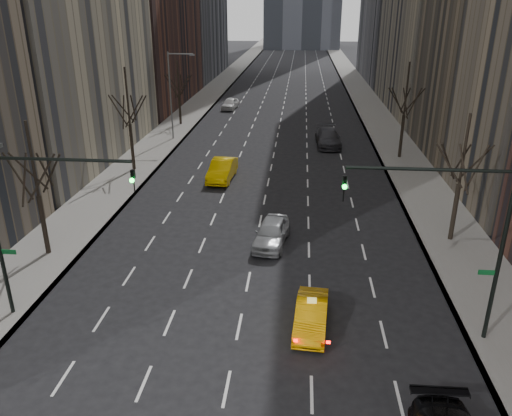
# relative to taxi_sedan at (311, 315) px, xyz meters

# --- Properties ---
(sidewalk_left) EXTENTS (4.50, 320.00, 0.15)m
(sidewalk_left) POSITION_rel_taxi_sedan_xyz_m (-15.51, 57.77, -0.59)
(sidewalk_left) COLOR slate
(sidewalk_left) RESTS_ON ground
(sidewalk_right) EXTENTS (4.50, 320.00, 0.15)m
(sidewalk_right) POSITION_rel_taxi_sedan_xyz_m (8.99, 57.77, -0.59)
(sidewalk_right) COLOR slate
(sidewalk_right) RESTS_ON ground
(tree_lw_b) EXTENTS (3.36, 3.50, 7.82)m
(tree_lw_b) POSITION_rel_taxi_sedan_xyz_m (-15.26, 5.77, 3.06)
(tree_lw_b) COLOR black
(tree_lw_b) RESTS_ON ground
(tree_lw_c) EXTENTS (3.36, 3.50, 8.74)m
(tree_lw_c) POSITION_rel_taxi_sedan_xyz_m (-15.26, 21.77, 3.37)
(tree_lw_c) COLOR black
(tree_lw_c) RESTS_ON ground
(tree_lw_d) EXTENTS (3.36, 3.50, 7.36)m
(tree_lw_d) POSITION_rel_taxi_sedan_xyz_m (-15.26, 39.77, 2.90)
(tree_lw_d) COLOR black
(tree_lw_d) RESTS_ON ground
(tree_rw_b) EXTENTS (3.36, 3.50, 7.82)m
(tree_rw_b) POSITION_rel_taxi_sedan_xyz_m (8.74, 9.77, 3.06)
(tree_rw_b) COLOR black
(tree_rw_b) RESTS_ON ground
(tree_rw_c) EXTENTS (3.36, 3.50, 8.74)m
(tree_rw_c) POSITION_rel_taxi_sedan_xyz_m (8.74, 27.77, 3.37)
(tree_rw_c) COLOR black
(tree_rw_c) RESTS_ON ground
(traffic_mast_left) EXTENTS (6.69, 0.39, 8.00)m
(traffic_mast_left) POSITION_rel_taxi_sedan_xyz_m (-12.37, -0.23, 4.83)
(traffic_mast_left) COLOR black
(traffic_mast_left) RESTS_ON ground
(traffic_mast_right) EXTENTS (6.69, 0.39, 8.00)m
(traffic_mast_right) POSITION_rel_taxi_sedan_xyz_m (5.85, -0.23, 4.83)
(traffic_mast_right) COLOR black
(traffic_mast_right) RESTS_ON ground
(streetlight_far) EXTENTS (2.83, 0.22, 9.00)m
(streetlight_far) POSITION_rel_taxi_sedan_xyz_m (-14.10, 32.77, 4.96)
(streetlight_far) COLOR slate
(streetlight_far) RESTS_ON ground
(taxi_sedan) EXTENTS (1.71, 4.11, 1.32)m
(taxi_sedan) POSITION_rel_taxi_sedan_xyz_m (0.00, 0.00, 0.00)
(taxi_sedan) COLOR #FFAB05
(taxi_sedan) RESTS_ON ground
(silver_sedan_ahead) EXTENTS (2.34, 4.70, 1.54)m
(silver_sedan_ahead) POSITION_rel_taxi_sedan_xyz_m (-2.30, 8.35, 0.11)
(silver_sedan_ahead) COLOR #96989D
(silver_sedan_ahead) RESTS_ON ground
(far_taxi) EXTENTS (2.07, 5.21, 1.69)m
(far_taxi) POSITION_rel_taxi_sedan_xyz_m (-7.14, 20.14, 0.18)
(far_taxi) COLOR #FFC805
(far_taxi) RESTS_ON ground
(far_suv_grey) EXTENTS (2.70, 6.02, 1.71)m
(far_suv_grey) POSITION_rel_taxi_sedan_xyz_m (2.15, 31.72, 0.20)
(far_suv_grey) COLOR #2F2E33
(far_suv_grey) RESTS_ON ground
(far_car_white) EXTENTS (2.22, 4.64, 1.53)m
(far_car_white) POSITION_rel_taxi_sedan_xyz_m (-10.61, 50.09, 0.10)
(far_car_white) COLOR white
(far_car_white) RESTS_ON ground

